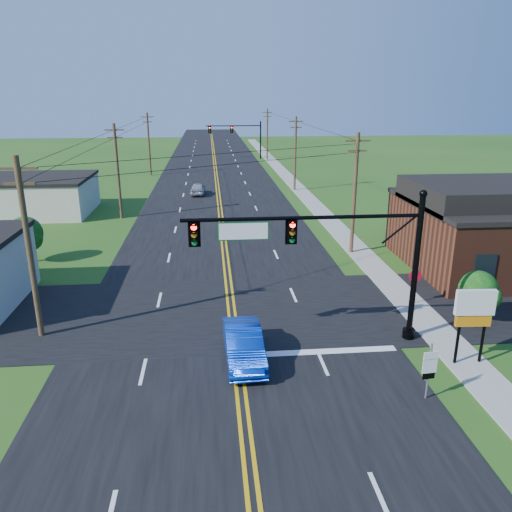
{
  "coord_description": "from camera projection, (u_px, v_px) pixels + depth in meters",
  "views": [
    {
      "loc": [
        -0.86,
        -13.55,
        11.63
      ],
      "look_at": [
        1.36,
        10.0,
        3.9
      ],
      "focal_mm": 35.0,
      "sensor_mm": 36.0,
      "label": 1
    }
  ],
  "objects": [
    {
      "name": "road_cross",
      "position": [
        229.0,
        311.0,
        27.87
      ],
      "size": [
        70.0,
        10.0,
        0.04
      ],
      "primitive_type": "cube",
      "color": "black",
      "rests_on": "ground"
    },
    {
      "name": "route_sign",
      "position": [
        429.0,
        368.0,
        19.47
      ],
      "size": [
        0.62,
        0.13,
        2.46
      ],
      "rotation": [
        0.0,
        0.0,
        0.1
      ],
      "color": "slate",
      "rests_on": "ground"
    },
    {
      "name": "tree_right_back",
      "position": [
        412.0,
        207.0,
        41.74
      ],
      "size": [
        3.0,
        3.0,
        4.1
      ],
      "color": "#3E2F1C",
      "rests_on": "ground"
    },
    {
      "name": "brick_building",
      "position": [
        512.0,
        234.0,
        34.6
      ],
      "size": [
        14.2,
        11.2,
        4.7
      ],
      "color": "#502516",
      "rests_on": "ground"
    },
    {
      "name": "cream_bldg_far",
      "position": [
        29.0,
        195.0,
        50.21
      ],
      "size": [
        12.2,
        9.2,
        3.7
      ],
      "color": "beige",
      "rests_on": "ground"
    },
    {
      "name": "road_main",
      "position": [
        216.0,
        189.0,
        63.83
      ],
      "size": [
        16.0,
        220.0,
        0.04
      ],
      "primitive_type": "cube",
      "color": "black",
      "rests_on": "ground"
    },
    {
      "name": "utility_pole_left_c",
      "position": [
        149.0,
        143.0,
        72.88
      ],
      "size": [
        1.8,
        0.28,
        9.0
      ],
      "color": "#3E2F1C",
      "rests_on": "ground"
    },
    {
      "name": "blue_car",
      "position": [
        244.0,
        345.0,
        22.56
      ],
      "size": [
        1.8,
        4.77,
        1.55
      ],
      "primitive_type": "imported",
      "rotation": [
        0.0,
        0.0,
        0.03
      ],
      "color": "#0832B2",
      "rests_on": "ground"
    },
    {
      "name": "utility_pole_right_b",
      "position": [
        295.0,
        152.0,
        61.35
      ],
      "size": [
        1.8,
        0.28,
        9.0
      ],
      "color": "#3E2F1C",
      "rests_on": "ground"
    },
    {
      "name": "distant_car",
      "position": [
        198.0,
        189.0,
        59.78
      ],
      "size": [
        1.83,
        4.18,
        1.4
      ],
      "primitive_type": "imported",
      "rotation": [
        0.0,
        0.0,
        3.1
      ],
      "color": "#B9BABF",
      "rests_on": "ground"
    },
    {
      "name": "ground",
      "position": [
        244.0,
        462.0,
        16.52
      ],
      "size": [
        260.0,
        260.0,
        0.0
      ],
      "primitive_type": "plane",
      "color": "#214B15",
      "rests_on": "ground"
    },
    {
      "name": "utility_pole_left_b",
      "position": [
        118.0,
        170.0,
        47.33
      ],
      "size": [
        1.8,
        0.28,
        9.0
      ],
      "color": "#3E2F1C",
      "rests_on": "ground"
    },
    {
      "name": "signal_mast_far",
      "position": [
        237.0,
        134.0,
        91.21
      ],
      "size": [
        10.98,
        0.6,
        7.48
      ],
      "color": "black",
      "rests_on": "ground"
    },
    {
      "name": "utility_pole_right_c",
      "position": [
        267.0,
        134.0,
        89.74
      ],
      "size": [
        1.8,
        0.28,
        9.0
      ],
      "color": "#3E2F1C",
      "rests_on": "ground"
    },
    {
      "name": "stop_sign",
      "position": [
        415.0,
        280.0,
        28.32
      ],
      "size": [
        0.77,
        0.11,
        2.17
      ],
      "rotation": [
        0.0,
        0.0,
        -0.06
      ],
      "color": "slate",
      "rests_on": "ground"
    },
    {
      "name": "sidewalk",
      "position": [
        313.0,
        203.0,
        55.3
      ],
      "size": [
        2.0,
        160.0,
        0.08
      ],
      "primitive_type": "cube",
      "color": "gray",
      "rests_on": "ground"
    },
    {
      "name": "signal_mast_main",
      "position": [
        324.0,
        250.0,
        23.0
      ],
      "size": [
        11.3,
        0.6,
        7.48
      ],
      "color": "black",
      "rests_on": "ground"
    },
    {
      "name": "utility_pole_left_a",
      "position": [
        29.0,
        246.0,
        23.67
      ],
      "size": [
        1.8,
        0.28,
        9.0
      ],
      "color": "#3E2F1C",
      "rests_on": "ground"
    },
    {
      "name": "pylon_sign",
      "position": [
        474.0,
        311.0,
        21.75
      ],
      "size": [
        1.75,
        0.35,
        3.57
      ],
      "rotation": [
        0.0,
        0.0,
        -0.06
      ],
      "color": "black",
      "rests_on": "ground"
    },
    {
      "name": "tree_left",
      "position": [
        25.0,
        233.0,
        35.42
      ],
      "size": [
        2.4,
        2.4,
        3.37
      ],
      "color": "#3E2F1C",
      "rests_on": "ground"
    },
    {
      "name": "utility_pole_right_a",
      "position": [
        355.0,
        192.0,
        36.74
      ],
      "size": [
        1.8,
        0.28,
        9.0
      ],
      "color": "#3E2F1C",
      "rests_on": "ground"
    },
    {
      "name": "shrub_corner",
      "position": [
        478.0,
        290.0,
        26.09
      ],
      "size": [
        2.0,
        2.0,
        2.86
      ],
      "color": "#3E2F1C",
      "rests_on": "ground"
    }
  ]
}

